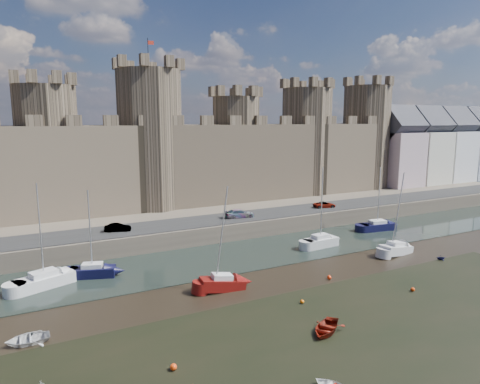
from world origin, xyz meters
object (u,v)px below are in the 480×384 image
(sailboat_3, at_px, (377,226))
(sailboat_2, at_px, (320,241))
(car_2, at_px, (239,214))
(sailboat_0, at_px, (44,280))
(sailboat_1, at_px, (92,271))
(sailboat_5, at_px, (396,249))
(car_3, at_px, (325,205))
(car_1, at_px, (118,228))
(sailboat_4, at_px, (222,283))

(sailboat_3, bearing_deg, sailboat_2, -159.33)
(car_2, bearing_deg, sailboat_0, 116.59)
(sailboat_1, distance_m, sailboat_5, 37.87)
(car_2, relative_size, sailboat_1, 0.47)
(sailboat_0, relative_size, sailboat_2, 1.00)
(car_3, distance_m, sailboat_0, 45.51)
(car_3, relative_size, sailboat_0, 0.35)
(sailboat_0, bearing_deg, car_3, -8.37)
(sailboat_2, bearing_deg, car_3, 46.05)
(car_1, xyz_separation_m, sailboat_3, (38.75, -8.49, -2.30))
(sailboat_1, distance_m, sailboat_4, 15.12)
(car_2, distance_m, sailboat_2, 13.48)
(sailboat_3, bearing_deg, car_1, 175.48)
(sailboat_3, relative_size, sailboat_5, 0.93)
(sailboat_4, bearing_deg, sailboat_3, 24.63)
(sailboat_2, xyz_separation_m, sailboat_4, (-18.41, -7.39, -0.07))
(sailboat_1, height_order, sailboat_2, sailboat_2)
(car_1, xyz_separation_m, sailboat_2, (25.10, -11.60, -2.21))
(car_2, xyz_separation_m, car_3, (16.37, -0.01, -0.14))
(sailboat_3, bearing_deg, sailboat_0, -170.58)
(sailboat_2, bearing_deg, car_2, 116.69)
(sailboat_5, bearing_deg, sailboat_1, 157.36)
(car_1, xyz_separation_m, sailboat_5, (31.92, -18.64, -2.30))
(car_3, relative_size, sailboat_2, 0.35)
(sailboat_3, bearing_deg, sailboat_4, -154.02)
(car_2, height_order, sailboat_5, sailboat_5)
(sailboat_0, xyz_separation_m, sailboat_5, (41.62, -8.81, -0.07))
(sailboat_2, bearing_deg, sailboat_4, -161.95)
(sailboat_3, bearing_deg, car_3, 123.62)
(sailboat_4, bearing_deg, car_3, 40.37)
(car_2, xyz_separation_m, sailboat_5, (13.57, -18.47, -2.40))
(car_2, relative_size, sailboat_2, 0.42)
(sailboat_1, bearing_deg, car_1, 81.43)
(car_1, distance_m, car_3, 34.73)
(car_1, height_order, sailboat_0, sailboat_0)
(sailboat_5, bearing_deg, sailboat_3, 48.05)
(sailboat_1, relative_size, sailboat_4, 0.90)
(car_1, xyz_separation_m, car_2, (18.35, -0.16, 0.09))
(car_3, distance_m, sailboat_5, 18.82)
(sailboat_2, relative_size, sailboat_4, 1.01)
(car_3, bearing_deg, sailboat_0, 115.08)
(car_3, xyz_separation_m, sailboat_2, (-9.63, -11.43, -2.17))
(sailboat_2, relative_size, sailboat_3, 1.10)
(sailboat_3, height_order, sailboat_5, sailboat_5)
(car_1, relative_size, sailboat_0, 0.32)
(car_3, xyz_separation_m, sailboat_4, (-28.03, -18.83, -2.24))
(car_2, distance_m, sailboat_0, 29.76)
(car_3, distance_m, sailboat_3, 9.51)
(car_2, height_order, car_3, car_2)
(sailboat_3, height_order, sailboat_4, sailboat_4)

